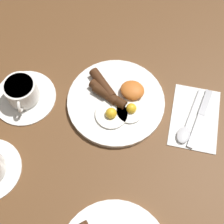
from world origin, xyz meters
The scene contains 6 objects.
ground_plane centered at (0.00, 0.00, 0.00)m, with size 3.00×3.00×0.00m, color brown.
breakfast_plate_near centered at (0.00, 0.00, 0.01)m, with size 0.26×0.26×0.04m.
teacup_near centered at (0.24, 0.05, 0.03)m, with size 0.17×0.17×0.07m.
napkin centered at (-0.21, -0.01, 0.00)m, with size 0.12×0.18×0.01m, color white.
knife centered at (-0.22, -0.02, 0.01)m, with size 0.04×0.18×0.01m.
spoon centered at (-0.19, 0.03, 0.01)m, with size 0.04×0.17×0.01m.
Camera 1 is at (-0.09, 0.37, 0.73)m, focal length 50.00 mm.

